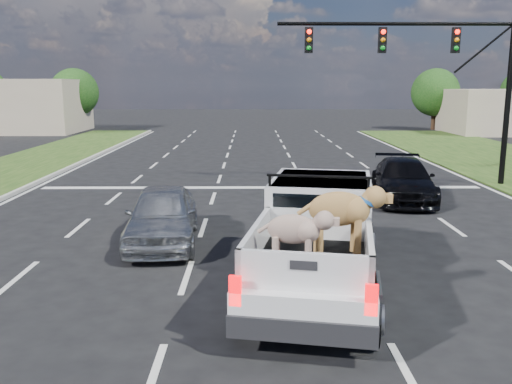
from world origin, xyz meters
TOP-DOWN VIEW (x-y plane):
  - ground at (0.00, 0.00)m, footprint 160.00×160.00m
  - road_markings at (0.00, 6.56)m, footprint 17.75×60.00m
  - traffic_signal at (7.20, 10.50)m, footprint 9.11×0.31m
  - building_left at (-20.00, 36.00)m, footprint 10.00×8.00m
  - tree_far_c at (-16.00, 38.00)m, footprint 4.20×4.20m
  - tree_far_d at (16.00, 38.00)m, footprint 4.20×4.20m
  - pickup_truck at (0.90, -0.55)m, footprint 3.20×6.25m
  - silver_sedan at (-2.64, 2.52)m, footprint 1.99×4.31m
  - black_coupe at (4.88, 7.74)m, footprint 2.68×5.05m

SIDE VIEW (x-z plane):
  - ground at x=0.00m, z-range 0.00..0.00m
  - road_markings at x=0.00m, z-range 0.00..0.01m
  - black_coupe at x=4.88m, z-range 0.00..1.39m
  - silver_sedan at x=-2.64m, z-range 0.00..1.43m
  - pickup_truck at x=0.90m, z-range -0.06..2.18m
  - building_left at x=-20.00m, z-range 0.00..4.40m
  - tree_far_c at x=-16.00m, z-range 0.59..5.99m
  - tree_far_d at x=16.00m, z-range 0.59..5.99m
  - traffic_signal at x=7.20m, z-range 1.23..8.23m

